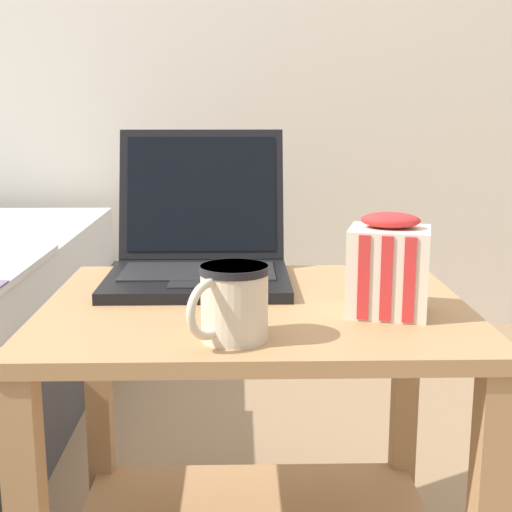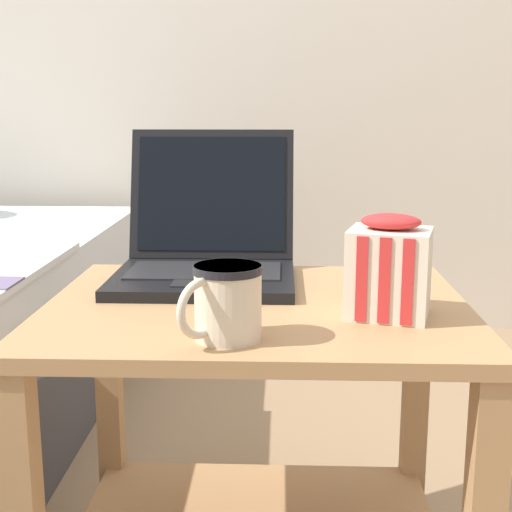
{
  "view_description": "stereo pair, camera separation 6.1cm",
  "coord_description": "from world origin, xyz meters",
  "px_view_note": "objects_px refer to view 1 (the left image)",
  "views": [
    {
      "loc": [
        -0.02,
        -1.04,
        0.83
      ],
      "look_at": [
        0.0,
        -0.04,
        0.62
      ],
      "focal_mm": 50.0,
      "sensor_mm": 36.0,
      "label": 1
    },
    {
      "loc": [
        0.04,
        -1.04,
        0.83
      ],
      "look_at": [
        0.0,
        -0.04,
        0.62
      ],
      "focal_mm": 50.0,
      "sensor_mm": 36.0,
      "label": 2
    }
  ],
  "objects_px": {
    "laptop": "(199,250)",
    "cell_phone": "(381,283)",
    "mug_front_left": "(233,299)",
    "snack_bag": "(389,267)"
  },
  "relations": [
    {
      "from": "cell_phone",
      "to": "mug_front_left",
      "type": "bearing_deg",
      "value": -131.75
    },
    {
      "from": "laptop",
      "to": "snack_bag",
      "type": "height_order",
      "value": "laptop"
    },
    {
      "from": "laptop",
      "to": "cell_phone",
      "type": "bearing_deg",
      "value": -12.27
    },
    {
      "from": "snack_bag",
      "to": "cell_phone",
      "type": "bearing_deg",
      "value": 81.83
    },
    {
      "from": "laptop",
      "to": "mug_front_left",
      "type": "height_order",
      "value": "laptop"
    },
    {
      "from": "cell_phone",
      "to": "laptop",
      "type": "bearing_deg",
      "value": 167.73
    },
    {
      "from": "laptop",
      "to": "cell_phone",
      "type": "xyz_separation_m",
      "value": [
        0.3,
        -0.07,
        -0.05
      ]
    },
    {
      "from": "laptop",
      "to": "cell_phone",
      "type": "relative_size",
      "value": 1.95
    },
    {
      "from": "mug_front_left",
      "to": "snack_bag",
      "type": "distance_m",
      "value": 0.25
    },
    {
      "from": "laptop",
      "to": "mug_front_left",
      "type": "bearing_deg",
      "value": -79.88
    }
  ]
}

